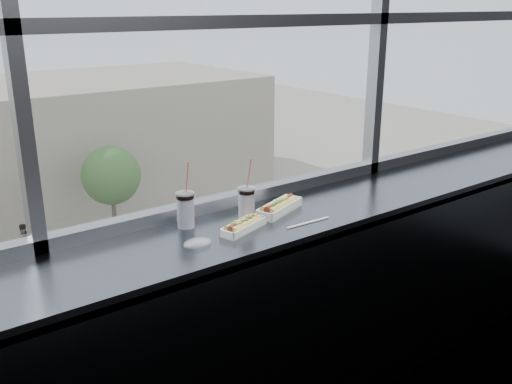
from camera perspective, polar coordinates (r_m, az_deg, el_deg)
wall_back_lower at (r=3.17m, az=-1.88°, el=-10.56°), size 6.00×0.00×6.00m
counter at (r=2.74m, az=1.31°, el=-3.26°), size 6.00×0.55×0.06m
counter_fascia at (r=2.81m, az=4.54°, el=-14.72°), size 6.00×0.04×1.04m
hotdog_tray_left at (r=2.59m, az=-1.26°, el=-3.33°), size 0.27×0.16×0.06m
hotdog_tray_right at (r=2.81m, az=2.35°, el=-1.43°), size 0.31×0.20×0.07m
soda_cup_left at (r=2.62m, az=-7.07°, el=-1.60°), size 0.09×0.09×0.32m
soda_cup_right at (r=2.69m, az=-0.96°, el=-1.03°), size 0.08×0.08×0.31m
loose_straw at (r=2.68m, az=5.22°, el=-3.06°), size 0.25×0.02×0.01m
wrapper at (r=2.44m, az=-5.88°, el=-5.07°), size 0.11×0.08×0.03m
car_near_d at (r=23.37m, az=-10.74°, el=-12.73°), size 2.83×6.57×2.17m
car_far_c at (r=32.47m, az=-6.72°, el=-3.32°), size 3.01×6.77×2.23m
car_near_e at (r=27.24m, az=4.41°, el=-7.89°), size 2.91×6.22×2.02m
pedestrian_c at (r=33.01m, az=-22.28°, el=-4.23°), size 1.02×0.77×2.30m
tree_right at (r=33.97m, az=-14.29°, el=1.60°), size 3.43×3.43×5.36m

